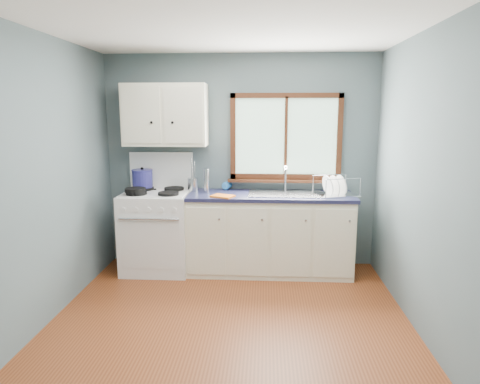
# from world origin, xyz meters

# --- Properties ---
(floor) EXTENTS (3.20, 3.60, 0.02)m
(floor) POSITION_xyz_m (0.00, 0.00, -0.01)
(floor) COLOR brown
(floor) RESTS_ON ground
(ceiling) EXTENTS (3.20, 3.60, 0.02)m
(ceiling) POSITION_xyz_m (0.00, 0.00, 2.51)
(ceiling) COLOR white
(ceiling) RESTS_ON wall_back
(wall_back) EXTENTS (3.20, 0.02, 2.50)m
(wall_back) POSITION_xyz_m (0.00, 1.81, 1.25)
(wall_back) COLOR slate
(wall_back) RESTS_ON ground
(wall_front) EXTENTS (3.20, 0.02, 2.50)m
(wall_front) POSITION_xyz_m (0.00, -1.81, 1.25)
(wall_front) COLOR slate
(wall_front) RESTS_ON ground
(wall_left) EXTENTS (0.02, 3.60, 2.50)m
(wall_left) POSITION_xyz_m (-1.61, 0.00, 1.25)
(wall_left) COLOR slate
(wall_left) RESTS_ON ground
(wall_right) EXTENTS (0.02, 3.60, 2.50)m
(wall_right) POSITION_xyz_m (1.61, 0.00, 1.25)
(wall_right) COLOR slate
(wall_right) RESTS_ON ground
(gas_range) EXTENTS (0.76, 0.69, 1.36)m
(gas_range) POSITION_xyz_m (-0.95, 1.47, 0.49)
(gas_range) COLOR white
(gas_range) RESTS_ON floor
(base_cabinets) EXTENTS (1.85, 0.60, 0.88)m
(base_cabinets) POSITION_xyz_m (0.36, 1.49, 0.41)
(base_cabinets) COLOR #F1EBCA
(base_cabinets) RESTS_ON floor
(countertop) EXTENTS (1.89, 0.64, 0.04)m
(countertop) POSITION_xyz_m (0.36, 1.49, 0.90)
(countertop) COLOR #171834
(countertop) RESTS_ON base_cabinets
(sink) EXTENTS (0.84, 0.46, 0.44)m
(sink) POSITION_xyz_m (0.54, 1.49, 0.86)
(sink) COLOR silver
(sink) RESTS_ON countertop
(window) EXTENTS (1.36, 0.10, 1.03)m
(window) POSITION_xyz_m (0.54, 1.77, 1.48)
(window) COLOR #9EC6A8
(window) RESTS_ON wall_back
(upper_cabinets) EXTENTS (0.95, 0.35, 0.70)m
(upper_cabinets) POSITION_xyz_m (-0.85, 1.63, 1.80)
(upper_cabinets) COLOR #F1EBCA
(upper_cabinets) RESTS_ON wall_back
(skillet) EXTENTS (0.37, 0.29, 0.05)m
(skillet) POSITION_xyz_m (-1.14, 1.30, 0.98)
(skillet) COLOR black
(skillet) RESTS_ON gas_range
(stockpot) EXTENTS (0.27, 0.27, 0.24)m
(stockpot) POSITION_xyz_m (-1.14, 1.61, 1.07)
(stockpot) COLOR navy
(stockpot) RESTS_ON gas_range
(utensil_crock) EXTENTS (0.15, 0.15, 0.39)m
(utensil_crock) POSITION_xyz_m (-0.55, 1.63, 1.00)
(utensil_crock) COLOR silver
(utensil_crock) RESTS_ON countertop
(thermos) EXTENTS (0.07, 0.07, 0.27)m
(thermos) POSITION_xyz_m (-0.38, 1.56, 1.06)
(thermos) COLOR silver
(thermos) RESTS_ON countertop
(soap_bottle) EXTENTS (0.12, 0.12, 0.25)m
(soap_bottle) POSITION_xyz_m (-0.18, 1.70, 1.04)
(soap_bottle) COLOR #2D7ECD
(soap_bottle) RESTS_ON countertop
(dish_towel) EXTENTS (0.28, 0.25, 0.02)m
(dish_towel) POSITION_xyz_m (-0.16, 1.29, 0.93)
(dish_towel) COLOR orange
(dish_towel) RESTS_ON countertop
(dish_rack) EXTENTS (0.52, 0.46, 0.23)m
(dish_rack) POSITION_xyz_m (1.08, 1.46, 0.98)
(dish_rack) COLOR silver
(dish_rack) RESTS_ON countertop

